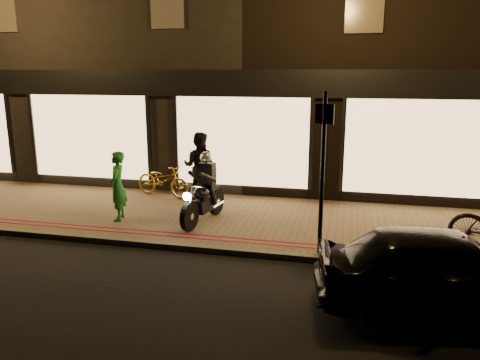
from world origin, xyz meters
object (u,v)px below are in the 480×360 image
at_px(motorcycle, 204,195).
at_px(person_green, 118,186).
at_px(sign_post, 323,165).
at_px(parked_car, 446,270).
at_px(bicycle_gold, 163,180).

height_order(motorcycle, person_green, motorcycle).
xyz_separation_m(sign_post, parked_car, (1.91, -1.60, -1.16)).
height_order(sign_post, person_green, sign_post).
bearing_deg(person_green, parked_car, 52.15).
bearing_deg(bicycle_gold, parked_car, -109.90).
bearing_deg(sign_post, person_green, 168.06).
xyz_separation_m(bicycle_gold, person_green, (-0.21, -2.16, 0.34)).
distance_m(motorcycle, sign_post, 3.15).
distance_m(motorcycle, bicycle_gold, 2.54).
bearing_deg(parked_car, bicycle_gold, 44.91).
xyz_separation_m(sign_post, person_green, (-4.62, 0.98, -0.88)).
bearing_deg(person_green, motorcycle, 83.00).
height_order(motorcycle, parked_car, motorcycle).
bearing_deg(parked_car, sign_post, 41.75).
bearing_deg(sign_post, parked_car, -39.98).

